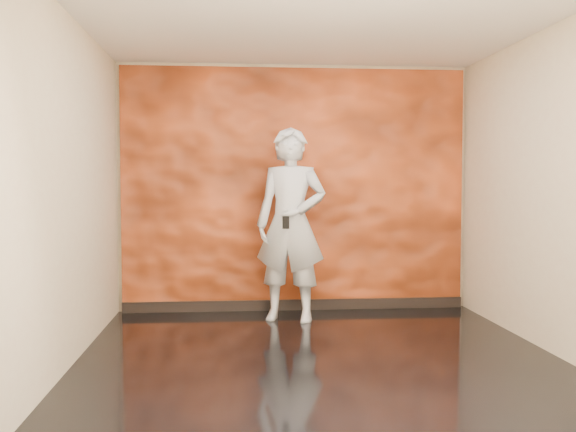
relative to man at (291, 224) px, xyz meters
The scene contains 5 objects.
room 1.45m from the man, 85.91° to the right, with size 4.02×4.02×2.81m.
feature_wall 0.68m from the man, 80.05° to the left, with size 3.90×0.06×2.75m, color orange.
baseboard 1.10m from the man, 79.31° to the left, with size 3.90×0.04×0.12m, color black.
man is the anchor object (origin of this frame).
phone 0.32m from the man, 104.16° to the right, with size 0.07×0.01×0.13m, color black.
Camera 1 is at (-0.72, -5.33, 1.46)m, focal length 40.00 mm.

